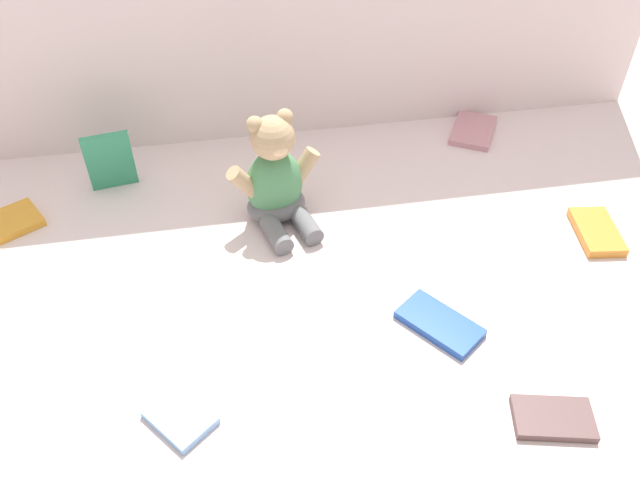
# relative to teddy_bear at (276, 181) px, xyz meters

# --- Properties ---
(ground_plane) EXTENTS (3.20, 3.20, 0.00)m
(ground_plane) POSITION_rel_teddy_bear_xyz_m (0.08, -0.09, -0.08)
(ground_plane) COLOR silver
(backdrop_drape) EXTENTS (1.63, 0.03, 0.61)m
(backdrop_drape) POSITION_rel_teddy_bear_xyz_m (0.08, 0.31, 0.22)
(backdrop_drape) COLOR silver
(backdrop_drape) RESTS_ON ground_plane
(teddy_bear) EXTENTS (0.19, 0.19, 0.23)m
(teddy_bear) POSITION_rel_teddy_bear_xyz_m (0.00, 0.00, 0.00)
(teddy_bear) COLOR #4C8C59
(teddy_bear) RESTS_ON ground_plane
(book_case_0) EXTENTS (0.15, 0.17, 0.01)m
(book_case_0) POSITION_rel_teddy_bear_xyz_m (0.48, 0.22, -0.08)
(book_case_0) COLOR #C0818D
(book_case_0) RESTS_ON ground_plane
(book_case_1) EXTENTS (0.13, 0.09, 0.01)m
(book_case_1) POSITION_rel_teddy_bear_xyz_m (0.34, -0.53, -0.08)
(book_case_1) COLOR brown
(book_case_1) RESTS_ON ground_plane
(book_case_2) EXTENTS (0.14, 0.15, 0.01)m
(book_case_2) POSITION_rel_teddy_bear_xyz_m (0.23, -0.33, -0.08)
(book_case_2) COLOR #1F4AA5
(book_case_2) RESTS_ON ground_plane
(book_case_3) EXTENTS (0.09, 0.14, 0.02)m
(book_case_3) POSITION_rel_teddy_bear_xyz_m (0.60, -0.16, -0.08)
(book_case_3) COLOR orange
(book_case_3) RESTS_ON ground_plane
(book_case_4) EXTENTS (0.16, 0.15, 0.02)m
(book_case_4) POSITION_rel_teddy_bear_xyz_m (-0.53, 0.05, -0.08)
(book_case_4) COLOR orange
(book_case_4) RESTS_ON ground_plane
(book_case_5) EXTENTS (0.10, 0.04, 0.13)m
(book_case_5) POSITION_rel_teddy_bear_xyz_m (-0.32, 0.15, -0.02)
(book_case_5) COLOR #308E63
(book_case_5) RESTS_ON ground_plane
(book_case_6) EXTENTS (0.12, 0.12, 0.01)m
(book_case_6) POSITION_rel_teddy_bear_xyz_m (-0.20, -0.44, -0.08)
(book_case_6) COLOR #7DACE3
(book_case_6) RESTS_ON ground_plane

